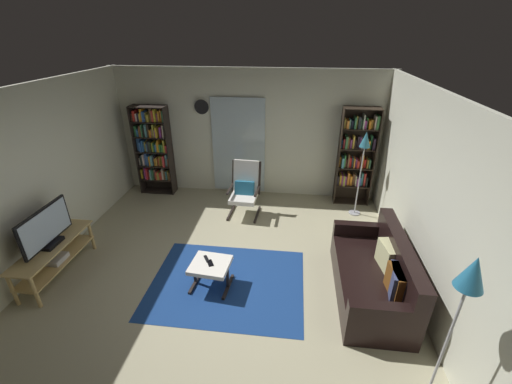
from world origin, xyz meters
TOP-DOWN VIEW (x-y plane):
  - ground_plane at (0.00, 0.00)m, footprint 7.02×7.02m
  - wall_back at (0.00, 2.90)m, footprint 5.60×0.06m
  - wall_left at (-2.70, 0.00)m, footprint 0.06×6.00m
  - wall_right at (2.70, 0.00)m, footprint 0.06×6.00m
  - glass_door_panel at (-0.19, 2.83)m, footprint 1.10×0.01m
  - area_rug at (0.12, -0.08)m, footprint 2.15×1.68m
  - tv_stand at (-2.38, -0.17)m, footprint 0.41×1.37m
  - television at (-2.37, -0.16)m, footprint 0.20×0.93m
  - bookshelf_near_tv at (-1.96, 2.65)m, footprint 0.73×0.30m
  - bookshelf_near_sofa at (2.17, 2.66)m, footprint 0.69×0.30m
  - leather_sofa at (2.12, -0.05)m, footprint 0.83×1.79m
  - lounge_armchair at (0.07, 1.97)m, footprint 0.60×0.68m
  - ottoman at (-0.09, -0.15)m, footprint 0.56×0.53m
  - tv_remote at (-0.16, -0.07)m, footprint 0.11×0.14m
  - cell_phone at (-0.09, -0.15)m, footprint 0.13×0.16m
  - floor_lamp_by_sofa at (2.30, -1.55)m, footprint 0.22×0.22m
  - floor_lamp_by_shelf at (2.21, 2.16)m, footprint 0.22×0.22m
  - wall_clock at (-0.91, 2.82)m, footprint 0.29×0.03m

SIDE VIEW (x-z plane):
  - ground_plane at x=0.00m, z-range 0.00..0.00m
  - area_rug at x=0.12m, z-range 0.00..0.01m
  - leather_sofa at x=2.12m, z-range -0.11..0.74m
  - ottoman at x=-0.09m, z-range 0.13..0.52m
  - tv_stand at x=-2.38m, z-range 0.08..0.60m
  - cell_phone at x=-0.09m, z-range 0.39..0.40m
  - tv_remote at x=-0.16m, z-range 0.39..0.41m
  - lounge_armchair at x=0.07m, z-range 0.02..1.05m
  - television at x=-2.37m, z-range 0.50..1.07m
  - bookshelf_near_tv at x=-1.96m, z-range 0.08..1.97m
  - bookshelf_near_sofa at x=2.17m, z-range 0.06..2.02m
  - glass_door_panel at x=-0.19m, z-range 0.05..2.05m
  - wall_back at x=0.00m, z-range 0.00..2.60m
  - wall_left at x=-2.70m, z-range 0.00..2.60m
  - wall_right at x=2.70m, z-range 0.00..2.60m
  - floor_lamp_by_shelf at x=2.21m, z-range 0.51..2.15m
  - floor_lamp_by_sofa at x=2.30m, z-range 0.59..2.40m
  - wall_clock at x=-0.91m, z-range 1.71..2.00m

